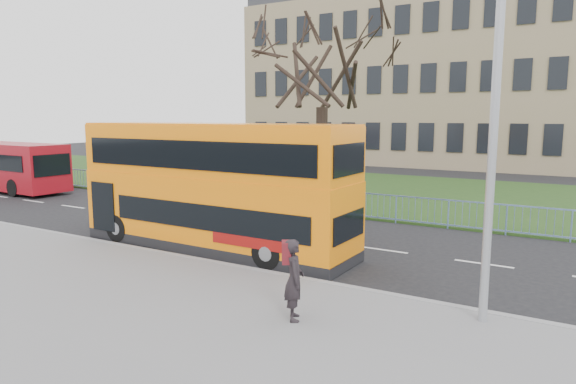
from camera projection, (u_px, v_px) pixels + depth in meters
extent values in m
plane|color=black|center=(259.00, 255.00, 15.43)|extent=(120.00, 120.00, 0.00)
cube|color=slate|center=(59.00, 335.00, 9.68)|extent=(80.00, 10.50, 0.12)
cube|color=gray|center=(227.00, 266.00, 14.10)|extent=(80.00, 0.20, 0.14)
cube|color=#1C3A15|center=(407.00, 193.00, 27.58)|extent=(80.00, 15.40, 0.08)
cube|color=#8F7F5B|center=(427.00, 84.00, 46.68)|extent=(30.00, 15.00, 14.00)
cube|color=orange|center=(214.00, 212.00, 16.06)|extent=(9.28, 2.34, 1.72)
cube|color=orange|center=(213.00, 180.00, 15.91)|extent=(9.28, 2.34, 0.30)
cube|color=orange|center=(213.00, 150.00, 15.77)|extent=(9.23, 2.30, 1.54)
cube|color=black|center=(203.00, 217.00, 14.84)|extent=(7.13, 0.15, 0.75)
cube|color=black|center=(188.00, 155.00, 14.87)|extent=(8.51, 0.17, 0.84)
cylinder|color=black|center=(118.00, 228.00, 17.04)|extent=(0.92, 0.26, 0.92)
cylinder|color=black|center=(268.00, 253.00, 13.93)|extent=(0.92, 0.26, 0.92)
cylinder|color=black|center=(14.00, 188.00, 26.47)|extent=(0.92, 0.26, 0.92)
imported|color=black|center=(294.00, 280.00, 10.16)|extent=(0.66, 0.72, 1.64)
cylinder|color=#9B9EA4|center=(495.00, 106.00, 9.58)|extent=(0.17, 0.17, 8.42)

